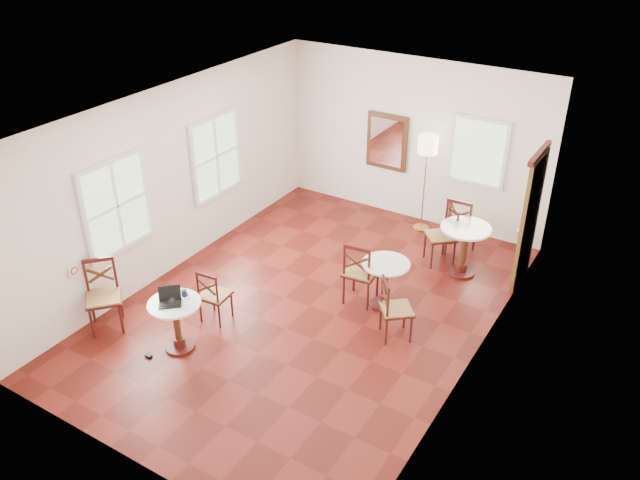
% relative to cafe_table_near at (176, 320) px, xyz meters
% --- Properties ---
extents(ground, '(7.00, 7.00, 0.00)m').
position_rel_cafe_table_near_xyz_m(ground, '(0.99, 1.75, -0.46)').
color(ground, '#5F1610').
rests_on(ground, ground).
extents(room_shell, '(5.02, 7.02, 3.01)m').
position_rel_cafe_table_near_xyz_m(room_shell, '(0.93, 2.03, 1.43)').
color(room_shell, white).
rests_on(room_shell, ground).
extents(cafe_table_near, '(0.71, 0.71, 0.75)m').
position_rel_cafe_table_near_xyz_m(cafe_table_near, '(0.00, 0.00, 0.00)').
color(cafe_table_near, '#451411').
rests_on(cafe_table_near, ground).
extents(cafe_table_mid, '(0.70, 0.70, 0.74)m').
position_rel_cafe_table_near_xyz_m(cafe_table_mid, '(1.93, 2.37, -0.00)').
color(cafe_table_mid, '#451411').
rests_on(cafe_table_mid, ground).
extents(cafe_table_back, '(0.80, 0.80, 0.84)m').
position_rel_cafe_table_near_xyz_m(cafe_table_back, '(2.59, 3.83, 0.06)').
color(cafe_table_back, '#451411').
rests_on(cafe_table_back, ground).
extents(chair_near_a, '(0.43, 0.43, 0.86)m').
position_rel_cafe_table_near_xyz_m(chair_near_a, '(0.01, 0.76, -0.04)').
color(chair_near_a, '#451411').
rests_on(chair_near_a, ground).
extents(chair_near_b, '(0.68, 0.68, 1.04)m').
position_rel_cafe_table_near_xyz_m(chair_near_b, '(-1.20, -0.16, 0.06)').
color(chair_near_b, '#451411').
rests_on(chair_near_b, ground).
extents(chair_mid_a, '(0.52, 0.52, 1.03)m').
position_rel_cafe_table_near_xyz_m(chair_mid_a, '(1.56, 2.27, 0.05)').
color(chair_mid_a, '#451411').
rests_on(chair_mid_a, ground).
extents(chair_mid_b, '(0.60, 0.60, 0.92)m').
position_rel_cafe_table_near_xyz_m(chair_mid_b, '(2.37, 1.77, -0.00)').
color(chair_mid_b, '#451411').
rests_on(chair_mid_b, ground).
extents(chair_back_a, '(0.50, 0.50, 1.06)m').
position_rel_cafe_table_near_xyz_m(chair_back_a, '(2.30, 4.42, 0.07)').
color(chair_back_a, '#451411').
rests_on(chair_back_a, ground).
extents(chair_back_b, '(0.65, 0.65, 1.00)m').
position_rel_cafe_table_near_xyz_m(chair_back_b, '(2.15, 3.99, 0.03)').
color(chair_back_b, '#451411').
rests_on(chair_back_b, ground).
extents(floor_lamp, '(0.35, 0.35, 1.79)m').
position_rel_cafe_table_near_xyz_m(floor_lamp, '(1.41, 4.90, 1.05)').
color(floor_lamp, '#BF8C3F').
rests_on(floor_lamp, ground).
extents(laptop, '(0.38, 0.38, 0.21)m').
position_rel_cafe_table_near_xyz_m(laptop, '(-0.05, -0.02, 0.34)').
color(laptop, black).
rests_on(laptop, cafe_table_near).
extents(mouse, '(0.11, 0.09, 0.04)m').
position_rel_cafe_table_near_xyz_m(mouse, '(-0.04, 0.03, 0.30)').
color(mouse, black).
rests_on(mouse, cafe_table_near).
extents(navy_mug, '(0.11, 0.07, 0.09)m').
position_rel_cafe_table_near_xyz_m(navy_mug, '(0.01, 0.19, 0.33)').
color(navy_mug, '#0F1233').
rests_on(navy_mug, cafe_table_near).
extents(water_glass, '(0.06, 0.06, 0.10)m').
position_rel_cafe_table_near_xyz_m(water_glass, '(0.03, -0.06, 0.34)').
color(water_glass, white).
rests_on(water_glass, cafe_table_near).
extents(power_adapter, '(0.10, 0.06, 0.04)m').
position_rel_cafe_table_near_xyz_m(power_adapter, '(-0.22, -0.37, -0.44)').
color(power_adapter, black).
rests_on(power_adapter, ground).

